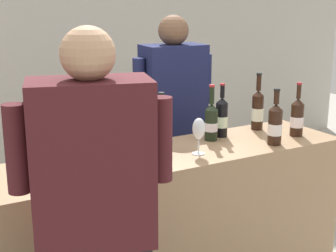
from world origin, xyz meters
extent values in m
cube|color=beige|center=(0.00, 2.60, 1.40)|extent=(8.00, 0.10, 2.80)
cube|color=#9E7A56|center=(0.00, 0.00, 0.49)|extent=(2.06, 0.52, 0.98)
cylinder|color=black|center=(0.43, 0.13, 1.08)|extent=(0.07, 0.07, 0.20)
cone|color=black|center=(0.43, 0.13, 1.20)|extent=(0.07, 0.07, 0.03)
cylinder|color=black|center=(0.43, 0.13, 1.25)|extent=(0.03, 0.03, 0.07)
cylinder|color=maroon|center=(0.43, 0.13, 1.29)|extent=(0.03, 0.03, 0.01)
cylinder|color=silver|center=(0.43, 0.13, 1.07)|extent=(0.07, 0.07, 0.07)
cylinder|color=black|center=(-0.05, -0.01, 1.09)|extent=(0.08, 0.08, 0.22)
cone|color=black|center=(-0.05, -0.01, 1.21)|extent=(0.08, 0.08, 0.03)
cylinder|color=black|center=(-0.05, -0.01, 1.26)|extent=(0.03, 0.03, 0.08)
cylinder|color=black|center=(-0.05, -0.01, 1.31)|extent=(0.03, 0.03, 0.01)
cylinder|color=silver|center=(-0.05, -0.01, 1.07)|extent=(0.08, 0.08, 0.07)
cylinder|color=black|center=(0.33, 0.09, 1.07)|extent=(0.07, 0.07, 0.18)
cone|color=black|center=(0.33, 0.09, 1.18)|extent=(0.07, 0.07, 0.03)
cylinder|color=black|center=(0.33, 0.09, 1.24)|extent=(0.03, 0.03, 0.10)
cylinder|color=maroon|center=(0.33, 0.09, 1.30)|extent=(0.03, 0.03, 0.01)
cylinder|color=silver|center=(0.33, 0.09, 1.06)|extent=(0.08, 0.08, 0.05)
cylinder|color=black|center=(0.60, -0.15, 1.08)|extent=(0.08, 0.08, 0.20)
cone|color=black|center=(0.60, -0.15, 1.19)|extent=(0.08, 0.08, 0.04)
cylinder|color=black|center=(0.60, -0.15, 1.25)|extent=(0.03, 0.03, 0.07)
cylinder|color=black|center=(0.60, -0.15, 1.29)|extent=(0.04, 0.04, 0.01)
cylinder|color=silver|center=(0.60, -0.15, 1.07)|extent=(0.08, 0.08, 0.06)
cylinder|color=black|center=(0.72, 0.15, 1.08)|extent=(0.07, 0.07, 0.21)
cone|color=black|center=(0.72, 0.15, 1.21)|extent=(0.07, 0.07, 0.03)
cylinder|color=black|center=(0.72, 0.15, 1.27)|extent=(0.03, 0.03, 0.10)
cylinder|color=black|center=(0.72, 0.15, 1.33)|extent=(0.03, 0.03, 0.01)
cylinder|color=silver|center=(0.72, 0.15, 1.07)|extent=(0.07, 0.07, 0.08)
cylinder|color=black|center=(0.83, -0.08, 1.07)|extent=(0.08, 0.08, 0.19)
cone|color=black|center=(0.83, -0.08, 1.19)|extent=(0.08, 0.08, 0.04)
cylinder|color=black|center=(0.83, -0.08, 1.24)|extent=(0.03, 0.03, 0.08)
cylinder|color=maroon|center=(0.83, -0.08, 1.29)|extent=(0.03, 0.03, 0.01)
cylinder|color=white|center=(0.83, -0.08, 1.06)|extent=(0.08, 0.08, 0.06)
cylinder|color=silver|center=(0.13, -0.09, 0.98)|extent=(0.07, 0.07, 0.00)
cylinder|color=silver|center=(0.13, -0.09, 1.02)|extent=(0.01, 0.01, 0.08)
ellipsoid|color=silver|center=(0.13, -0.09, 1.12)|extent=(0.07, 0.07, 0.11)
ellipsoid|color=maroon|center=(0.13, -0.09, 1.10)|extent=(0.05, 0.05, 0.04)
cylinder|color=silver|center=(-0.43, -0.07, 1.07)|extent=(0.23, 0.23, 0.19)
torus|color=silver|center=(-0.43, -0.07, 1.17)|extent=(0.23, 0.23, 0.01)
cube|color=black|center=(0.38, 0.61, 0.43)|extent=(0.38, 0.27, 0.85)
cube|color=#191E47|center=(0.38, 0.61, 1.17)|extent=(0.42, 0.27, 0.63)
sphere|color=brown|center=(0.38, 0.61, 1.57)|extent=(0.20, 0.20, 0.20)
cylinder|color=#191E47|center=(0.62, 0.59, 1.24)|extent=(0.08, 0.08, 0.33)
cylinder|color=#191E47|center=(0.14, 0.63, 1.24)|extent=(0.08, 0.08, 0.33)
cube|color=#47191E|center=(-0.65, -0.59, 1.21)|extent=(0.48, 0.35, 0.61)
sphere|color=tan|center=(-0.65, -0.59, 1.60)|extent=(0.19, 0.19, 0.19)
cylinder|color=#47191E|center=(-0.90, -0.52, 1.28)|extent=(0.08, 0.08, 0.31)
cylinder|color=#47191E|center=(-0.41, -0.66, 1.28)|extent=(0.08, 0.08, 0.31)
cylinder|color=brown|center=(0.81, 1.07, 0.13)|extent=(0.35, 0.35, 0.27)
sphere|color=#387F3D|center=(0.72, 1.16, 0.79)|extent=(0.43, 0.43, 0.43)
sphere|color=#387F3D|center=(0.70, 1.17, 1.03)|extent=(0.38, 0.38, 0.38)
sphere|color=#387F3D|center=(0.90, 1.04, 0.60)|extent=(0.47, 0.47, 0.47)
sphere|color=#387F3D|center=(0.80, 1.02, 0.79)|extent=(0.38, 0.38, 0.38)
cylinder|color=#4C3823|center=(0.81, 1.07, 0.57)|extent=(0.05, 0.05, 0.60)
camera|label=1|loc=(-1.24, -2.18, 1.79)|focal=53.00mm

